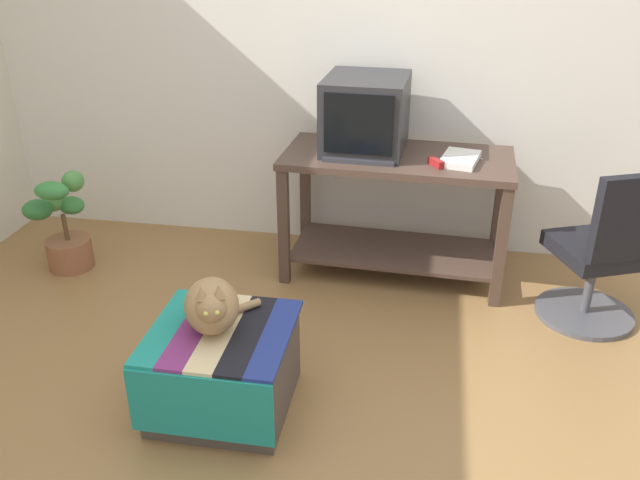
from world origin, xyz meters
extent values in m
plane|color=olive|center=(0.00, 0.00, 0.00)|extent=(14.00, 14.00, 0.00)
cube|color=silver|center=(0.00, 2.05, 1.30)|extent=(8.00, 0.10, 2.60)
cube|color=#4C382D|center=(-0.35, 1.36, 0.36)|extent=(0.06, 0.06, 0.71)
cube|color=#4C382D|center=(0.87, 1.31, 0.36)|extent=(0.06, 0.06, 0.71)
cube|color=#4C382D|center=(0.89, 1.84, 0.36)|extent=(0.06, 0.06, 0.71)
cube|color=#4C382D|center=(-0.33, 1.89, 0.36)|extent=(0.06, 0.06, 0.71)
cube|color=#4C382D|center=(0.27, 1.60, 0.14)|extent=(1.22, 0.57, 0.02)
cube|color=#4C382D|center=(0.27, 1.60, 0.73)|extent=(1.33, 0.67, 0.04)
cube|color=#28282B|center=(0.07, 1.68, 0.76)|extent=(0.34, 0.37, 0.02)
cube|color=#28282B|center=(0.07, 1.68, 0.96)|extent=(0.48, 0.53, 0.42)
cube|color=black|center=(0.06, 1.42, 0.97)|extent=(0.37, 0.03, 0.33)
cube|color=#333338|center=(0.07, 1.47, 0.77)|extent=(0.41, 0.17, 0.02)
cube|color=white|center=(0.62, 1.54, 0.77)|extent=(0.24, 0.32, 0.03)
cube|color=#4C4238|center=(-0.37, 0.23, 0.19)|extent=(0.57, 0.55, 0.38)
cube|color=#1E897A|center=(-0.37, -0.08, 0.23)|extent=(0.60, 0.01, 0.30)
cube|color=#1E897A|center=(-0.61, 0.23, 0.39)|extent=(0.12, 0.60, 0.02)
cube|color=#7A2D6B|center=(-0.49, 0.23, 0.39)|extent=(0.12, 0.60, 0.02)
cube|color=beige|center=(-0.37, 0.23, 0.39)|extent=(0.12, 0.60, 0.02)
cube|color=black|center=(-0.25, 0.23, 0.39)|extent=(0.12, 0.60, 0.02)
cube|color=navy|center=(-0.13, 0.23, 0.39)|extent=(0.12, 0.60, 0.02)
ellipsoid|color=#9E7A4C|center=(-0.41, 0.25, 0.51)|extent=(0.32, 0.37, 0.22)
sphere|color=#9E7A4C|center=(-0.37, 0.14, 0.57)|extent=(0.13, 0.13, 0.13)
cylinder|color=#9E7A4C|center=(-0.34, 0.36, 0.42)|extent=(0.20, 0.20, 0.04)
cone|color=#9E7A4C|center=(-0.40, 0.12, 0.64)|extent=(0.05, 0.05, 0.06)
cone|color=#9E7A4C|center=(-0.34, 0.15, 0.64)|extent=(0.05, 0.05, 0.06)
sphere|color=#C6D151|center=(-0.37, 0.08, 0.58)|extent=(0.02, 0.02, 0.02)
sphere|color=#C6D151|center=(-0.33, 0.09, 0.58)|extent=(0.02, 0.02, 0.02)
cylinder|color=brown|center=(-1.71, 1.31, 0.09)|extent=(0.27, 0.27, 0.19)
cylinder|color=brown|center=(-1.71, 1.31, 0.27)|extent=(0.03, 0.03, 0.17)
ellipsoid|color=#4C8E42|center=(-1.61, 1.34, 0.57)|extent=(0.12, 0.14, 0.13)
ellipsoid|color=#38843D|center=(-1.69, 1.40, 0.38)|extent=(0.16, 0.13, 0.11)
ellipsoid|color=#4C8E42|center=(-1.78, 1.35, 0.42)|extent=(0.13, 0.11, 0.12)
ellipsoid|color=#2D7033|center=(-1.83, 1.26, 0.40)|extent=(0.18, 0.16, 0.12)
ellipsoid|color=#38843D|center=(-1.66, 1.18, 0.57)|extent=(0.20, 0.13, 0.11)
cylinder|color=#4C4C51|center=(1.35, 1.27, 0.01)|extent=(0.52, 0.52, 0.03)
cylinder|color=#4C4C51|center=(1.35, 1.27, 0.20)|extent=(0.05, 0.05, 0.34)
cube|color=black|center=(1.35, 1.27, 0.41)|extent=(0.55, 0.55, 0.08)
cube|color=black|center=(1.42, 1.10, 0.67)|extent=(0.37, 0.20, 0.44)
cube|color=#A31E1E|center=(0.49, 1.45, 0.77)|extent=(0.09, 0.11, 0.04)
cylinder|color=#B7B7BC|center=(0.67, 1.62, 0.76)|extent=(0.14, 0.04, 0.01)
camera|label=1|loc=(0.45, -2.02, 1.99)|focal=37.26mm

